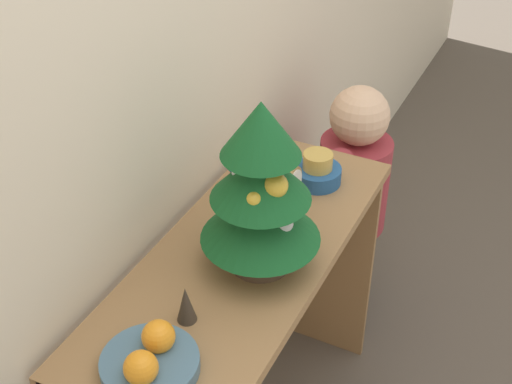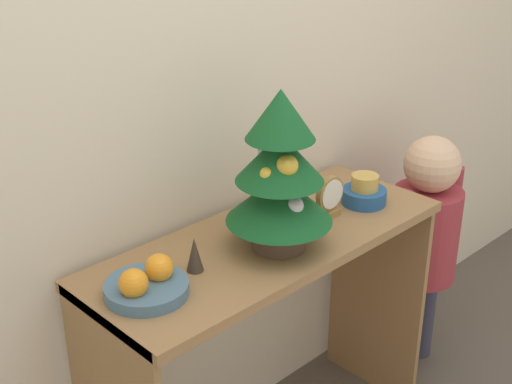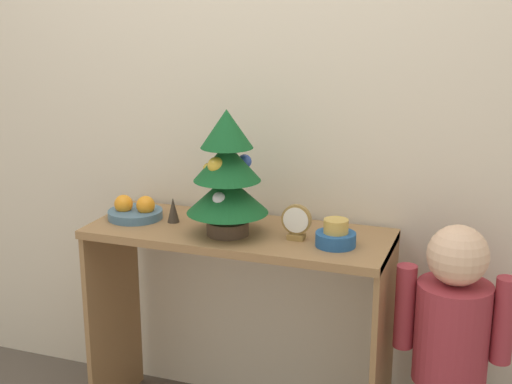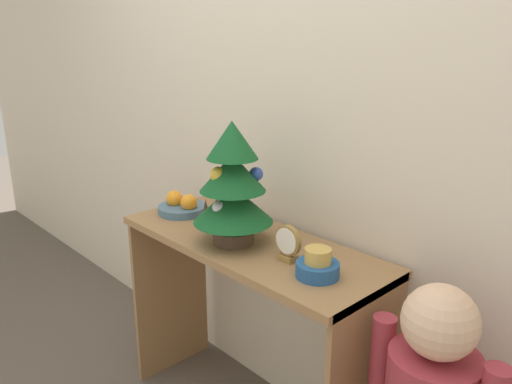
# 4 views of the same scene
# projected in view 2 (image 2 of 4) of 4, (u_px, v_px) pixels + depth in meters

# --- Properties ---
(back_wall) EXTENTS (7.00, 0.05, 2.50)m
(back_wall) POSITION_uv_depth(u_px,v_px,m) (205.00, 67.00, 1.98)
(back_wall) COLOR beige
(back_wall) RESTS_ON ground_plane
(console_table) EXTENTS (1.10, 0.42, 0.81)m
(console_table) POSITION_uv_depth(u_px,v_px,m) (268.00, 298.00, 2.08)
(console_table) COLOR olive
(console_table) RESTS_ON ground_plane
(mini_tree) EXTENTS (0.29, 0.29, 0.45)m
(mini_tree) POSITION_uv_depth(u_px,v_px,m) (280.00, 172.00, 1.85)
(mini_tree) COLOR #4C3828
(mini_tree) RESTS_ON console_table
(fruit_bowl) EXTENTS (0.21, 0.21, 0.09)m
(fruit_bowl) POSITION_uv_depth(u_px,v_px,m) (147.00, 284.00, 1.71)
(fruit_bowl) COLOR #476B84
(fruit_bowl) RESTS_ON console_table
(singing_bowl) EXTENTS (0.14, 0.14, 0.09)m
(singing_bowl) POSITION_uv_depth(u_px,v_px,m) (364.00, 192.00, 2.18)
(singing_bowl) COLOR #235189
(singing_bowl) RESTS_ON console_table
(desk_clock) EXTENTS (0.11, 0.04, 0.13)m
(desk_clock) POSITION_uv_depth(u_px,v_px,m) (330.00, 197.00, 2.09)
(desk_clock) COLOR olive
(desk_clock) RESTS_ON console_table
(figurine) EXTENTS (0.05, 0.05, 0.09)m
(figurine) POSITION_uv_depth(u_px,v_px,m) (195.00, 254.00, 1.81)
(figurine) COLOR #382D23
(figurine) RESTS_ON console_table
(child_figure) EXTENTS (0.38, 0.25, 0.92)m
(child_figure) POSITION_uv_depth(u_px,v_px,m) (425.00, 232.00, 2.56)
(child_figure) COLOR #38384C
(child_figure) RESTS_ON ground_plane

